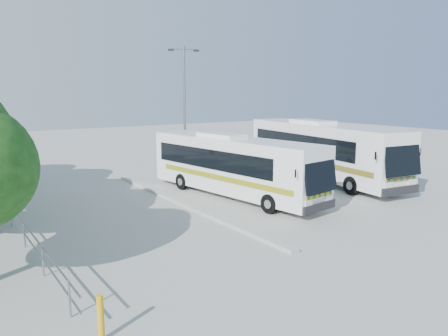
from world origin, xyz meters
TOP-DOWN VIEW (x-y plane):
  - ground at (0.00, 0.00)m, footprint 100.00×100.00m
  - kerb_divider at (-2.30, 2.00)m, footprint 0.40×16.00m
  - railing at (-10.00, 4.00)m, footprint 0.06×22.00m
  - coach_main at (0.82, 2.16)m, footprint 3.82×11.59m
  - coach_adjacent at (8.08, 2.65)m, footprint 4.20×13.04m
  - lamppost at (2.00, 9.52)m, footprint 2.05×0.79m
  - bollard at (-9.70, -7.45)m, footprint 0.17×0.17m

SIDE VIEW (x-z plane):
  - ground at x=0.00m, z-range 0.00..0.00m
  - kerb_divider at x=-2.30m, z-range 0.00..0.15m
  - bollard at x=-9.70m, z-range 0.00..1.10m
  - railing at x=-10.00m, z-range 0.24..1.24m
  - coach_main at x=0.82m, z-range 0.15..3.31m
  - coach_adjacent at x=8.08m, z-range 0.17..3.73m
  - lamppost at x=2.00m, z-range 0.44..8.99m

